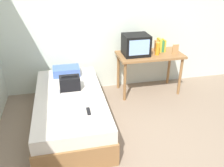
% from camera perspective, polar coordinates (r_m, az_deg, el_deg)
% --- Properties ---
extents(ground_plane, '(8.00, 8.00, 0.00)m').
position_cam_1_polar(ground_plane, '(3.25, 7.43, -15.94)').
color(ground_plane, '#84705B').
extents(wall_back, '(5.20, 0.10, 2.60)m').
position_cam_1_polar(wall_back, '(4.41, -0.36, 15.04)').
color(wall_back, silver).
rests_on(wall_back, ground).
extents(bed, '(1.00, 2.00, 0.50)m').
position_cam_1_polar(bed, '(3.63, -9.81, -6.12)').
color(bed, olive).
rests_on(bed, ground).
extents(desk, '(1.16, 0.60, 0.75)m').
position_cam_1_polar(desk, '(4.38, 8.96, 5.84)').
color(desk, olive).
rests_on(desk, ground).
extents(tv, '(0.44, 0.39, 0.36)m').
position_cam_1_polar(tv, '(4.21, 5.72, 9.17)').
color(tv, black).
rests_on(tv, desk).
extents(water_bottle, '(0.08, 0.08, 0.22)m').
position_cam_1_polar(water_bottle, '(4.28, 10.78, 8.13)').
color(water_bottle, orange).
rests_on(water_bottle, desk).
extents(book_row, '(0.16, 0.16, 0.24)m').
position_cam_1_polar(book_row, '(4.48, 11.38, 8.87)').
color(book_row, '#CC7233').
rests_on(book_row, desk).
extents(picture_frame, '(0.11, 0.02, 0.17)m').
position_cam_1_polar(picture_frame, '(4.41, 14.89, 7.91)').
color(picture_frame, '#B27F4C').
rests_on(picture_frame, desk).
extents(pillow, '(0.44, 0.29, 0.13)m').
position_cam_1_polar(pillow, '(4.12, -10.85, 2.95)').
color(pillow, '#4766AD').
rests_on(pillow, bed).
extents(handbag, '(0.30, 0.20, 0.23)m').
position_cam_1_polar(handbag, '(3.61, -10.03, 0.13)').
color(handbag, black).
rests_on(handbag, bed).
extents(magazine, '(0.21, 0.29, 0.01)m').
position_cam_1_polar(magazine, '(3.24, -13.20, -5.45)').
color(magazine, white).
rests_on(magazine, bed).
extents(remote_dark, '(0.04, 0.16, 0.02)m').
position_cam_1_polar(remote_dark, '(3.07, -5.64, -6.58)').
color(remote_dark, black).
rests_on(remote_dark, bed).
extents(remote_silver, '(0.04, 0.14, 0.02)m').
position_cam_1_polar(remote_silver, '(3.57, -12.69, -2.09)').
color(remote_silver, '#B7B7BC').
rests_on(remote_silver, bed).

